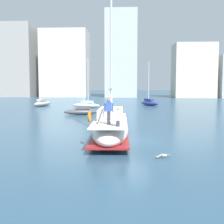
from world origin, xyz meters
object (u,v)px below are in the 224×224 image
main_sailboat (111,127)px  seagull (163,155)px  moored_cutter_left (43,103)px  moored_cutter_right (86,104)px  moored_sloop_near (81,111)px  moored_sloop_far (150,102)px

main_sailboat → seagull: bearing=-58.5°
moored_cutter_left → moored_cutter_right: 9.22m
moored_cutter_left → seagull: (17.25, -38.23, -0.48)m
moored_sloop_near → moored_sloop_far: moored_sloop_far is taller
seagull → moored_cutter_right: bearing=104.2°
main_sailboat → moored_sloop_far: size_ratio=1.70×
moored_sloop_near → moored_cutter_right: 11.93m
moored_sloop_near → moored_sloop_far: bearing=60.8°
moored_cutter_left → moored_cutter_right: size_ratio=1.03×
main_sailboat → moored_cutter_right: main_sailboat is taller
moored_sloop_near → seagull: 24.05m
moored_sloop_far → moored_cutter_left: size_ratio=0.94×
moored_cutter_left → seagull: size_ratio=10.08×
moored_sloop_far → seagull: bearing=-93.3°
main_sailboat → moored_sloop_far: main_sailboat is taller
moored_cutter_right → moored_cutter_left: bearing=157.1°
moored_sloop_near → moored_sloop_far: (10.20, 18.23, 0.08)m
moored_cutter_right → seagull: (8.75, -34.64, -0.43)m
moored_cutter_left → moored_sloop_far: bearing=8.0°
moored_sloop_near → moored_cutter_left: size_ratio=0.78×
moored_sloop_near → main_sailboat: bearing=-75.0°
main_sailboat → moored_cutter_right: 30.22m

